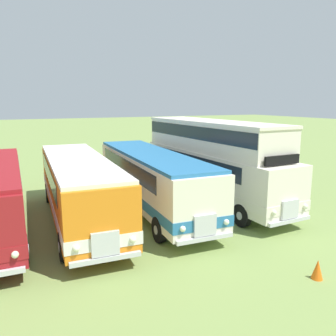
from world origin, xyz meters
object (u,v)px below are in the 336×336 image
object	(u,v)px
bus_eighth_in_row	(151,176)
bus_ninth_in_row	(212,157)
bus_seventh_in_row	(78,184)
cone_near_end	(317,269)

from	to	relation	value
bus_eighth_in_row	bus_ninth_in_row	world-z (taller)	bus_ninth_in_row
bus_seventh_in_row	bus_ninth_in_row	distance (m)	7.42
bus_eighth_in_row	cone_near_end	distance (m)	9.19
bus_eighth_in_row	bus_ninth_in_row	size ratio (longest dim) A/B	1.02
bus_eighth_in_row	bus_ninth_in_row	distance (m)	3.76
bus_ninth_in_row	bus_eighth_in_row	bearing A→B (deg)	-179.35
bus_eighth_in_row	bus_seventh_in_row	bearing A→B (deg)	-177.38
bus_eighth_in_row	cone_near_end	world-z (taller)	bus_eighth_in_row
bus_eighth_in_row	bus_ninth_in_row	bearing A→B (deg)	0.65
bus_ninth_in_row	cone_near_end	distance (m)	9.32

